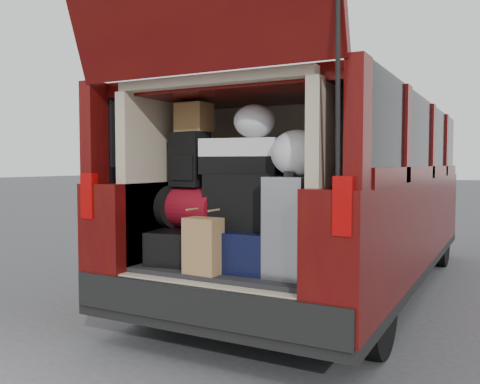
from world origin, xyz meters
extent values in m
plane|color=#3B3B3E|center=(0.00, 0.00, 0.00)|extent=(80.00, 80.00, 0.00)
cylinder|color=black|center=(-0.82, 0.40, 0.32)|extent=(0.24, 0.64, 0.64)
cylinder|color=black|center=(0.82, 0.40, 0.32)|extent=(0.24, 0.64, 0.64)
cylinder|color=black|center=(-0.82, 3.70, 0.32)|extent=(0.24, 0.64, 0.64)
cylinder|color=black|center=(0.82, 3.70, 0.32)|extent=(0.24, 0.64, 0.64)
cube|color=black|center=(0.00, 2.08, 0.26)|extent=(1.90, 4.85, 0.08)
cube|color=#4B070A|center=(-0.79, 2.08, 0.70)|extent=(0.33, 4.85, 0.80)
cube|color=#4B070A|center=(0.79, 2.08, 0.70)|extent=(0.33, 4.85, 0.80)
cube|color=#4B070A|center=(0.00, 2.08, 1.73)|extent=(1.82, 4.46, 0.10)
cube|color=black|center=(-0.88, 1.97, 1.44)|extent=(0.12, 4.25, 0.68)
cube|color=black|center=(0.88, 1.97, 1.44)|extent=(0.12, 4.25, 0.68)
cube|color=black|center=(0.00, -0.29, 0.40)|extent=(1.86, 0.16, 0.22)
cube|color=#990505|center=(-0.86, -0.33, 1.02)|extent=(0.10, 0.06, 0.30)
cube|color=#990505|center=(0.86, -0.33, 1.02)|extent=(0.10, 0.06, 0.30)
cube|color=black|center=(0.00, 0.28, 0.52)|extent=(1.24, 1.05, 0.06)
cube|color=tan|center=(-0.66, 0.28, 1.12)|extent=(0.08, 1.05, 1.15)
cube|color=tan|center=(0.66, 0.28, 1.12)|extent=(0.08, 1.05, 1.15)
cube|color=tan|center=(0.00, 0.83, 1.12)|extent=(1.34, 0.06, 1.15)
cube|color=tan|center=(0.00, 0.28, 1.73)|extent=(1.34, 1.05, 0.06)
cylinder|color=black|center=(0.84, -0.40, 1.65)|extent=(0.02, 0.90, 0.76)
cube|color=black|center=(0.00, 0.28, 0.28)|extent=(1.24, 1.05, 0.55)
cube|color=black|center=(-0.38, 0.13, 0.66)|extent=(0.50, 0.62, 0.23)
cube|color=black|center=(0.07, 0.15, 0.68)|extent=(0.50, 0.60, 0.26)
cube|color=silver|center=(0.44, 0.06, 0.85)|extent=(0.26, 0.41, 0.60)
cube|color=#AA7D4C|center=(-0.07, -0.17, 0.72)|extent=(0.23, 0.15, 0.35)
cube|color=maroon|center=(-0.35, 0.17, 0.92)|extent=(0.50, 0.38, 0.30)
cube|color=black|center=(0.05, 0.16, 0.98)|extent=(0.50, 0.31, 0.36)
cube|color=black|center=(-0.40, 0.17, 1.26)|extent=(0.29, 0.21, 0.38)
cube|color=white|center=(0.01, 0.19, 1.28)|extent=(0.56, 0.34, 0.24)
cube|color=brown|center=(-0.38, 0.19, 1.55)|extent=(0.23, 0.19, 0.20)
ellipsoid|color=silver|center=(0.11, 0.17, 1.51)|extent=(0.28, 0.26, 0.22)
ellipsoid|color=silver|center=(0.45, 0.08, 1.30)|extent=(0.35, 0.33, 0.28)
camera|label=1|loc=(1.60, -2.81, 1.23)|focal=38.00mm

